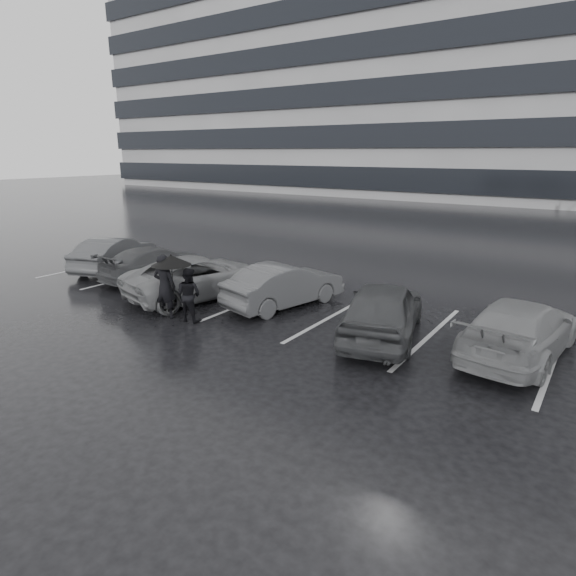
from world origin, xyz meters
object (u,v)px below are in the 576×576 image
Objects in this scene: car_west_b at (199,276)px; pedestrian_left at (165,286)px; car_west_c at (155,263)px; pedestrian_right at (189,295)px; car_east at (521,328)px; car_main at (383,310)px; car_west_d at (115,254)px; car_west_a at (284,285)px.

car_west_b is 2.14m from pedestrian_left.
car_west_b is at bearing 169.03° from car_west_c.
car_west_b is 2.32m from pedestrian_right.
car_east is at bearing -177.57° from car_west_c.
car_west_b is 3.00m from car_west_c.
car_west_c is 5.02m from pedestrian_right.
car_main reaches higher than car_west_c.
car_west_d is at bearing -18.26° from car_main.
car_main is 2.33× the size of pedestrian_left.
pedestrian_left is (-5.62, -2.07, 0.19)m from car_main.
car_west_c is 0.92× the size of car_east.
car_east is at bearing -166.61° from car_west_a.
pedestrian_left is at bearing 23.73° from car_east.
car_west_a is at bearing -142.27° from pedestrian_left.
car_main is 5.23m from pedestrian_right.
car_west_b is (-2.81, -0.76, 0.02)m from car_west_a.
car_west_c is at bearing 14.31° from car_west_a.
car_west_a is 0.98× the size of car_west_d.
pedestrian_right reaches higher than car_west_a.
car_east is (3.05, 0.71, -0.07)m from car_main.
pedestrian_left is at bearing 122.00° from car_west_b.
car_west_d is at bearing 13.71° from car_west_a.
car_main is 1.02× the size of car_west_c.
pedestrian_left reaches higher than car_west_d.
pedestrian_right reaches higher than car_main.
car_east reaches higher than car_west_a.
car_west_c is (-2.93, 0.68, -0.06)m from car_west_b.
car_west_c is at bearing 0.21° from car_west_b.
car_west_a is 2.91m from car_west_b.
car_west_c is 12.28m from car_east.
car_main is 3.57m from car_west_a.
car_west_a is 2.94m from pedestrian_right.
car_west_d is 7.21m from pedestrian_right.
car_east is 8.34m from pedestrian_right.
car_west_a is at bearing -151.56° from car_west_b.
car_main reaches higher than car_east.
pedestrian_left is at bearing 136.21° from car_west_d.
car_west_d is (-11.62, 0.67, -0.06)m from car_main.
car_west_a is at bearing -177.08° from car_west_c.
car_west_a is at bearing 5.95° from car_east.
car_east is (14.67, 0.03, -0.01)m from car_west_d.
car_west_d is at bearing 5.46° from car_west_b.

